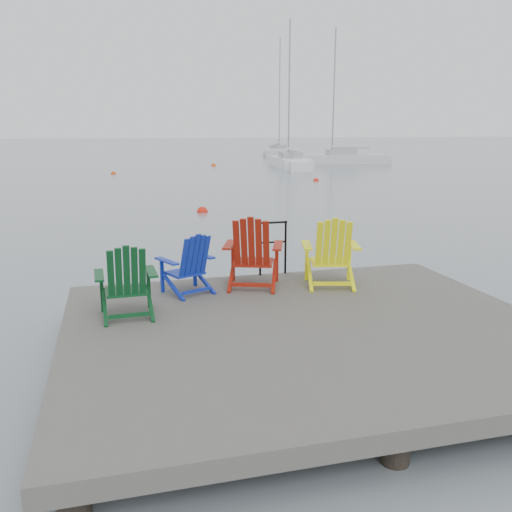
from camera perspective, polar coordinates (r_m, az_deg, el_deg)
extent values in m
plane|color=slate|center=(7.03, 5.54, -11.03)|extent=(400.00, 400.00, 0.00)
cube|color=#312F2C|center=(6.88, 5.62, -7.98)|extent=(6.00, 5.00, 0.20)
cylinder|color=black|center=(5.45, 14.18, -22.90)|extent=(0.26, 0.26, 1.20)
cylinder|color=black|center=(8.80, -16.73, -8.56)|extent=(0.26, 0.26, 1.20)
cylinder|color=black|center=(9.08, 0.66, -7.30)|extent=(0.26, 0.26, 1.20)
cylinder|color=black|center=(10.10, 15.67, -5.67)|extent=(0.26, 0.26, 1.20)
cylinder|color=black|center=(8.97, 0.44, 0.77)|extent=(0.04, 0.04, 0.90)
cylinder|color=black|center=(9.09, 3.12, 0.92)|extent=(0.04, 0.04, 0.90)
cylinder|color=black|center=(8.94, 1.81, 3.54)|extent=(0.48, 0.04, 0.04)
cylinder|color=black|center=(9.01, 1.80, 1.46)|extent=(0.44, 0.03, 0.03)
cube|color=#0B3E1B|center=(7.29, -13.48, -3.60)|extent=(0.53, 0.48, 0.04)
cube|color=#0B3E1B|center=(7.48, -15.91, -3.67)|extent=(0.05, 0.05, 0.55)
cube|color=#0B3E1B|center=(7.51, -11.22, -3.34)|extent=(0.05, 0.05, 0.55)
cube|color=#0B3E1B|center=(7.20, -16.20, -1.95)|extent=(0.14, 0.60, 0.03)
cube|color=#0B3E1B|center=(7.23, -10.96, -1.60)|extent=(0.14, 0.60, 0.03)
cube|color=#0B3E1B|center=(6.90, -13.45, -1.73)|extent=(0.49, 0.27, 0.67)
cube|color=#0F26A3|center=(8.15, -7.50, -1.74)|extent=(0.61, 0.58, 0.04)
cube|color=#0F26A3|center=(8.17, -9.85, -2.07)|extent=(0.06, 0.06, 0.51)
cube|color=#0F26A3|center=(8.45, -6.46, -1.46)|extent=(0.06, 0.06, 0.51)
cube|color=#0F26A3|center=(7.93, -9.39, -0.53)|extent=(0.32, 0.55, 0.02)
cube|color=#0F26A3|center=(8.24, -5.65, 0.09)|extent=(0.32, 0.55, 0.02)
cube|color=#0F26A3|center=(7.83, -6.46, -0.04)|extent=(0.50, 0.39, 0.62)
cube|color=maroon|center=(8.42, -0.26, -0.66)|extent=(0.73, 0.69, 0.04)
cube|color=maroon|center=(8.69, -2.42, -0.59)|extent=(0.07, 0.07, 0.62)
cube|color=maroon|center=(8.62, 2.19, -0.68)|extent=(0.07, 0.07, 0.62)
cube|color=maroon|center=(8.38, -2.84, 1.21)|extent=(0.35, 0.68, 0.03)
cube|color=maroon|center=(8.32, 2.32, 1.11)|extent=(0.35, 0.68, 0.03)
cube|color=maroon|center=(7.99, -0.49, 1.31)|extent=(0.61, 0.45, 0.76)
cube|color=#FEFE0E|center=(8.56, 7.76, -0.62)|extent=(0.69, 0.64, 0.04)
cube|color=#FEFE0E|center=(8.74, 5.36, -0.59)|extent=(0.07, 0.07, 0.61)
cube|color=#FEFE0E|center=(8.83, 9.77, -0.59)|extent=(0.07, 0.07, 0.61)
cube|color=#FEFE0E|center=(8.44, 5.36, 1.14)|extent=(0.30, 0.67, 0.03)
cube|color=#FEFE0E|center=(8.54, 10.28, 1.12)|extent=(0.30, 0.67, 0.03)
cube|color=#FEFE0E|center=(8.15, 8.15, 1.27)|extent=(0.59, 0.41, 0.74)
cube|color=white|center=(42.75, 3.51, 9.58)|extent=(3.13, 8.26, 1.10)
cube|color=#9E9EA3|center=(42.31, 3.63, 10.50)|extent=(1.77, 2.59, 0.55)
cylinder|color=gray|center=(43.16, 3.52, 17.04)|extent=(0.12, 0.12, 10.07)
cube|color=silver|center=(64.75, 2.40, 10.79)|extent=(6.13, 10.03, 1.10)
cube|color=#9E9EA3|center=(64.23, 2.36, 11.40)|extent=(2.78, 3.40, 0.55)
cylinder|color=gray|center=(65.31, 2.50, 16.67)|extent=(0.12, 0.12, 12.25)
cube|color=silver|center=(48.13, 8.46, 9.86)|extent=(8.48, 3.33, 1.10)
cube|color=#9E9EA3|center=(48.20, 8.97, 10.68)|extent=(2.67, 1.85, 0.55)
cylinder|color=gray|center=(48.05, 8.20, 16.68)|extent=(0.12, 0.12, 10.32)
sphere|color=red|center=(19.54, -5.67, 4.62)|extent=(0.40, 0.40, 0.40)
sphere|color=#D5400C|center=(37.97, -14.78, 8.36)|extent=(0.34, 0.34, 0.34)
sphere|color=red|center=(31.78, 6.35, 7.86)|extent=(0.33, 0.33, 0.33)
sphere|color=#DF4C0D|center=(45.13, -4.49, 9.44)|extent=(0.41, 0.41, 0.41)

